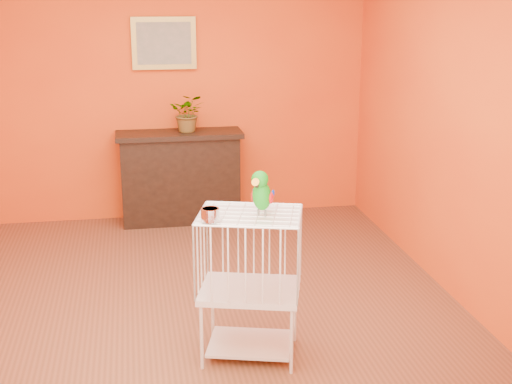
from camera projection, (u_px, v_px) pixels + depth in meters
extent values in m
plane|color=brown|center=(188.00, 307.00, 5.25)|extent=(4.50, 4.50, 0.00)
plane|color=#E65615|center=(165.00, 89.00, 7.02)|extent=(4.00, 0.00, 4.00)
plane|color=#E65615|center=(227.00, 244.00, 2.76)|extent=(4.00, 0.00, 4.00)
plane|color=#E65615|center=(456.00, 124.00, 5.22)|extent=(0.00, 4.50, 4.50)
cube|color=black|center=(180.00, 179.00, 7.08)|extent=(1.15, 0.38, 0.86)
cube|color=black|center=(179.00, 134.00, 6.95)|extent=(1.23, 0.44, 0.05)
cube|color=black|center=(182.00, 184.00, 6.91)|extent=(0.80, 0.02, 0.43)
cube|color=#511C17|center=(157.00, 191.00, 7.02)|extent=(0.05, 0.17, 0.27)
cube|color=#3A4F27|center=(165.00, 191.00, 7.03)|extent=(0.05, 0.17, 0.27)
cube|color=#511C17|center=(173.00, 190.00, 7.04)|extent=(0.05, 0.17, 0.27)
cube|color=#3A4F27|center=(183.00, 190.00, 7.06)|extent=(0.05, 0.17, 0.27)
cube|color=#511C17|center=(193.00, 189.00, 7.08)|extent=(0.05, 0.17, 0.27)
imported|color=#26722D|center=(188.00, 117.00, 6.92)|extent=(0.40, 0.43, 0.29)
cube|color=#A6893B|center=(164.00, 43.00, 6.87)|extent=(0.62, 0.03, 0.50)
cube|color=gray|center=(164.00, 43.00, 6.85)|extent=(0.52, 0.01, 0.40)
cube|color=silver|center=(250.00, 343.00, 4.54)|extent=(0.61, 0.52, 0.02)
cube|color=silver|center=(250.00, 290.00, 4.44)|extent=(0.71, 0.62, 0.04)
cube|color=silver|center=(250.00, 215.00, 4.31)|extent=(0.71, 0.62, 0.01)
cylinder|color=silver|center=(201.00, 338.00, 4.33)|extent=(0.02, 0.02, 0.42)
cylinder|color=silver|center=(292.00, 342.00, 4.28)|extent=(0.02, 0.02, 0.42)
cylinder|color=silver|center=(212.00, 308.00, 4.74)|extent=(0.02, 0.02, 0.42)
cylinder|color=silver|center=(295.00, 311.00, 4.68)|extent=(0.02, 0.02, 0.42)
cylinder|color=silver|center=(210.00, 215.00, 4.15)|extent=(0.11, 0.11, 0.08)
cylinder|color=#59544C|center=(258.00, 213.00, 4.27)|extent=(0.01, 0.01, 0.04)
cylinder|color=#59544C|center=(265.00, 213.00, 4.26)|extent=(0.01, 0.01, 0.04)
ellipsoid|color=#188D0E|center=(262.00, 196.00, 4.23)|extent=(0.18, 0.19, 0.21)
ellipsoid|color=#188D0E|center=(260.00, 179.00, 4.18)|extent=(0.14, 0.14, 0.10)
cone|color=orange|center=(257.00, 183.00, 4.14)|extent=(0.08, 0.08, 0.07)
cone|color=black|center=(258.00, 186.00, 4.15)|extent=(0.03, 0.03, 0.03)
sphere|color=black|center=(253.00, 178.00, 4.17)|extent=(0.01, 0.01, 0.01)
sphere|color=black|center=(264.00, 179.00, 4.14)|extent=(0.01, 0.01, 0.01)
ellipsoid|color=#A50C0C|center=(254.00, 196.00, 4.27)|extent=(0.05, 0.06, 0.07)
ellipsoid|color=navy|center=(271.00, 198.00, 4.22)|extent=(0.05, 0.06, 0.07)
cone|color=#188D0E|center=(266.00, 204.00, 4.31)|extent=(0.13, 0.16, 0.11)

